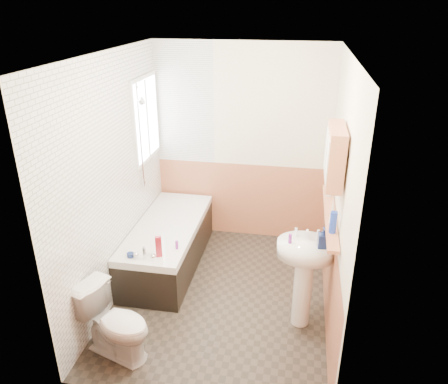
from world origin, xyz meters
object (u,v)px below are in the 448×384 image
at_px(pine_shelf, 330,214).
at_px(medicine_cabinet, 335,155).
at_px(bathtub, 168,243).
at_px(sink, 304,266).
at_px(toilet, 116,323).

distance_m(pine_shelf, medicine_cabinet, 0.65).
height_order(bathtub, sink, sink).
bearing_deg(toilet, sink, -47.83).
bearing_deg(sink, bathtub, 140.71).
bearing_deg(bathtub, pine_shelf, -16.89).
xyz_separation_m(bathtub, toilet, (-0.03, -1.47, 0.05)).
bearing_deg(toilet, medicine_cabinet, -47.87).
distance_m(toilet, pine_shelf, 2.17).
xyz_separation_m(toilet, pine_shelf, (1.80, 0.93, 0.76)).
relative_size(bathtub, medicine_cabinet, 3.15).
distance_m(bathtub, medicine_cabinet, 2.37).
height_order(sink, pine_shelf, pine_shelf).
height_order(sink, medicine_cabinet, medicine_cabinet).
bearing_deg(pine_shelf, bathtub, 163.11).
relative_size(pine_shelf, medicine_cabinet, 2.49).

